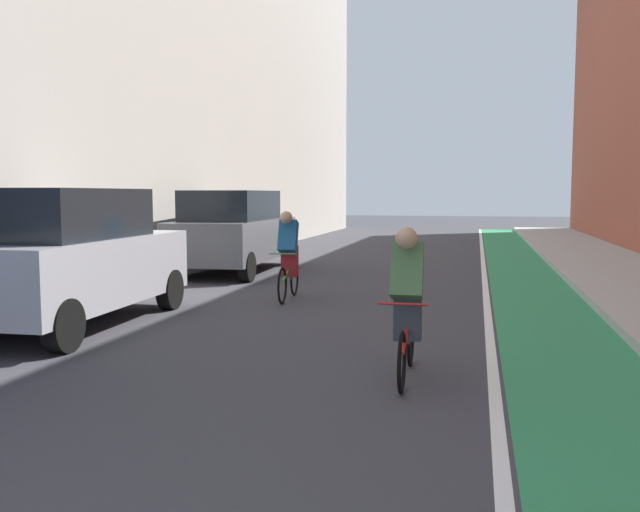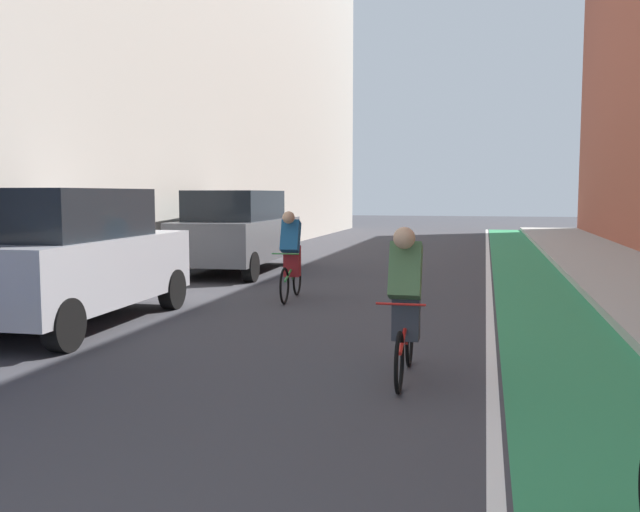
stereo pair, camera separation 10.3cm
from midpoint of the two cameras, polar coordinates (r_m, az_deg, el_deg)
ground_plane at (r=15.57m, az=4.42°, el=-1.78°), size 87.13×87.13×0.00m
bike_lane_paint at (r=17.39m, az=17.10°, el=-1.26°), size 1.60×39.60×0.00m
lane_divider_stripe at (r=17.36m, az=14.14°, el=-1.20°), size 0.12×39.60×0.00m
sidewalk_right at (r=17.66m, az=24.28°, el=-1.17°), size 2.82×39.60×0.14m
building_facade_left at (r=19.92m, az=-13.25°, el=19.75°), size 4.15×39.60×13.88m
parked_suv_silver at (r=10.38m, az=-20.18°, el=0.01°), size 2.08×4.29×1.98m
parked_suv_gray at (r=16.57m, az=-6.72°, el=2.16°), size 2.08×4.77×1.98m
cyclist_mid at (r=7.02m, az=7.62°, el=-3.52°), size 0.48×1.65×1.58m
cyclist_trailing at (r=12.19m, az=-2.20°, el=0.26°), size 0.48×1.69×1.60m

